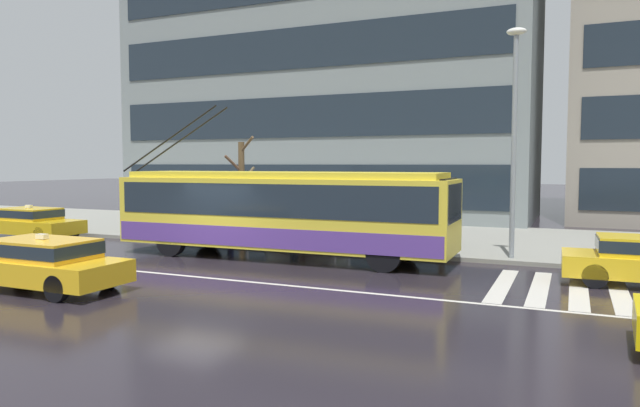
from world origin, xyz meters
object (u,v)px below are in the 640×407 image
pedestrian_waiting_by_pole (291,201)px  street_tree_bare (242,185)px  pedestrian_approaching_curb (229,201)px  trolleybus (282,211)px  street_lamp (514,124)px  taxi_queued_behind_bus (31,221)px  taxi_oncoming_near (40,261)px  pedestrian_at_shelter (304,198)px  bus_shelter (301,190)px  pedestrian_walking_past (441,200)px

pedestrian_waiting_by_pole → street_tree_bare: street_tree_bare is taller
pedestrian_approaching_curb → street_tree_bare: (-0.61, 1.95, 0.54)m
trolleybus → street_tree_bare: (-3.95, 3.95, 0.66)m
trolleybus → pedestrian_approaching_curb: (-3.34, 2.00, 0.13)m
pedestrian_approaching_curb → street_lamp: (10.39, 0.16, 2.65)m
taxi_queued_behind_bus → trolleybus: bearing=-1.6°
taxi_oncoming_near → street_tree_bare: street_tree_bare is taller
pedestrian_at_shelter → pedestrian_approaching_curb: size_ratio=0.99×
street_lamp → pedestrian_approaching_curb: bearing=-179.1°
bus_shelter → street_lamp: 8.70m
trolleybus → bus_shelter: trolleybus is taller
taxi_oncoming_near → pedestrian_waiting_by_pole: 9.62m
taxi_oncoming_near → street_tree_bare: (-0.64, 10.64, 1.54)m
pedestrian_approaching_curb → taxi_oncoming_near: bearing=-89.8°
pedestrian_waiting_by_pole → bus_shelter: bearing=100.0°
trolleybus → taxi_oncoming_near: (-3.31, -6.69, -0.87)m
pedestrian_walking_past → street_tree_bare: street_tree_bare is taller
trolleybus → street_lamp: size_ratio=1.67×
pedestrian_at_shelter → pedestrian_waiting_by_pole: size_ratio=1.05×
pedestrian_walking_past → pedestrian_waiting_by_pole: size_ratio=1.07×
pedestrian_approaching_curb → street_tree_bare: size_ratio=0.49×
pedestrian_at_shelter → pedestrian_approaching_curb: bearing=-140.0°
pedestrian_at_shelter → pedestrian_walking_past: pedestrian_walking_past is taller
street_tree_bare → street_lamp: bearing=-9.3°
pedestrian_at_shelter → pedestrian_approaching_curb: 3.00m
street_lamp → street_tree_bare: size_ratio=1.74×
trolleybus → pedestrian_walking_past: size_ratio=5.87×
taxi_oncoming_near → trolleybus: bearing=63.7°
pedestrian_approaching_curb → street_lamp: bearing=0.9°
pedestrian_approaching_curb → pedestrian_walking_past: bearing=15.9°
trolleybus → pedestrian_walking_past: bearing=43.8°
pedestrian_at_shelter → pedestrian_waiting_by_pole: bearing=-85.6°
trolleybus → bus_shelter: (-1.17, 3.86, 0.51)m
taxi_queued_behind_bus → taxi_oncoming_near: bearing=-38.8°
taxi_oncoming_near → street_lamp: bearing=40.5°
pedestrian_at_shelter → pedestrian_walking_past: (5.43, 0.27, 0.02)m
pedestrian_walking_past → street_lamp: street_lamp is taller
pedestrian_at_shelter → street_tree_bare: size_ratio=0.48×
street_lamp → bus_shelter: bearing=168.3°
pedestrian_at_shelter → pedestrian_approaching_curb: pedestrian_approaching_curb is taller
pedestrian_walking_past → street_lamp: size_ratio=0.28×
pedestrian_approaching_curb → pedestrian_waiting_by_pole: pedestrian_approaching_curb is taller
taxi_queued_behind_bus → pedestrian_at_shelter: size_ratio=2.22×
taxi_queued_behind_bus → street_tree_bare: (8.08, 3.62, 1.54)m
taxi_oncoming_near → pedestrian_walking_past: (7.68, 10.88, 1.09)m
pedestrian_walking_past → street_tree_bare: 8.34m
taxi_queued_behind_bus → pedestrian_at_shelter: pedestrian_at_shelter is taller
taxi_oncoming_near → taxi_queued_behind_bus: (-8.73, 7.02, -0.00)m
taxi_oncoming_near → taxi_queued_behind_bus: same height
pedestrian_approaching_curb → pedestrian_walking_past: pedestrian_walking_past is taller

